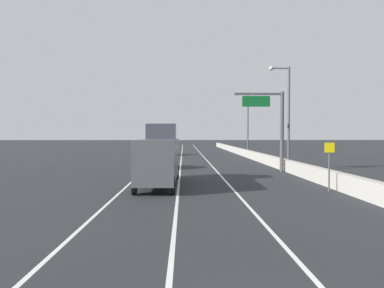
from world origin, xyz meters
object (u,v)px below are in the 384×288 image
at_px(car_gray_2, 171,149).
at_px(overhead_sign_gantry, 274,121).
at_px(box_truck, 159,157).
at_px(lamp_post_right_second, 286,110).
at_px(speed_advisory_sign, 329,163).
at_px(lamp_post_right_third, 246,120).
at_px(car_yellow_1, 163,159).
at_px(car_red_0, 164,144).

bearing_deg(car_gray_2, overhead_sign_gantry, -68.98).
bearing_deg(box_truck, lamp_post_right_second, 43.17).
height_order(speed_advisory_sign, lamp_post_right_third, lamp_post_right_third).
bearing_deg(car_gray_2, box_truck, -89.27).
distance_m(speed_advisory_sign, car_yellow_1, 19.14).
relative_size(lamp_post_right_second, box_truck, 1.13).
height_order(overhead_sign_gantry, lamp_post_right_second, lamp_post_right_second).
xyz_separation_m(speed_advisory_sign, car_red_0, (-13.81, 69.63, -0.71)).
relative_size(speed_advisory_sign, lamp_post_right_second, 0.29).
bearing_deg(car_yellow_1, box_truck, -87.98).
distance_m(overhead_sign_gantry, box_truck, 13.74).
height_order(car_yellow_1, box_truck, box_truck).
distance_m(car_gray_2, box_truck, 36.52).
bearing_deg(overhead_sign_gantry, car_yellow_1, 160.25).
relative_size(lamp_post_right_third, car_yellow_1, 2.31).
bearing_deg(box_truck, lamp_post_right_third, 70.78).
distance_m(car_yellow_1, car_gray_2, 23.88).
height_order(lamp_post_right_second, box_truck, lamp_post_right_second).
bearing_deg(lamp_post_right_second, lamp_post_right_third, 89.97).
height_order(car_red_0, car_gray_2, car_red_0).
xyz_separation_m(speed_advisory_sign, lamp_post_right_third, (1.41, 37.48, 4.17)).
bearing_deg(box_truck, car_gray_2, 90.73).
xyz_separation_m(lamp_post_right_second, box_truck, (-12.01, -11.27, -3.97)).
bearing_deg(car_yellow_1, car_gray_2, 90.05).
relative_size(overhead_sign_gantry, car_gray_2, 1.67).
distance_m(speed_advisory_sign, car_gray_2, 41.01).
xyz_separation_m(lamp_post_right_second, car_gray_2, (-12.48, 25.23, -4.98)).
bearing_deg(speed_advisory_sign, car_gray_2, 105.68).
height_order(speed_advisory_sign, car_red_0, speed_advisory_sign).
relative_size(lamp_post_right_second, lamp_post_right_third, 1.00).
xyz_separation_m(speed_advisory_sign, box_truck, (-10.62, 2.98, 0.20)).
height_order(speed_advisory_sign, car_yellow_1, speed_advisory_sign).
height_order(overhead_sign_gantry, car_yellow_1, overhead_sign_gantry).
xyz_separation_m(lamp_post_right_second, car_red_0, (-15.20, 55.39, -4.88)).
height_order(lamp_post_right_second, car_red_0, lamp_post_right_second).
bearing_deg(lamp_post_right_second, box_truck, -136.83).
relative_size(overhead_sign_gantry, speed_advisory_sign, 2.50).
bearing_deg(lamp_post_right_third, car_yellow_1, -119.68).
bearing_deg(car_gray_2, car_red_0, 95.16).
distance_m(overhead_sign_gantry, speed_advisory_sign, 12.16).
bearing_deg(car_gray_2, lamp_post_right_third, -9.08).
bearing_deg(lamp_post_right_third, car_gray_2, 170.92).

